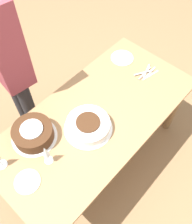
% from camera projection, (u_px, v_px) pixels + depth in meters
% --- Properties ---
extents(ground_plane, '(12.00, 12.00, 0.00)m').
position_uv_depth(ground_plane, '(96.00, 156.00, 2.44)').
color(ground_plane, '#8E6B47').
extents(dining_table, '(1.64, 0.79, 0.72)m').
position_uv_depth(dining_table, '(96.00, 123.00, 1.93)').
color(dining_table, '#9E754C').
rests_on(dining_table, ground_plane).
extents(cake_center_white, '(0.35, 0.35, 0.09)m').
position_uv_depth(cake_center_white, '(88.00, 125.00, 1.75)').
color(cake_center_white, white).
rests_on(cake_center_white, dining_table).
extents(cake_front_chocolate, '(0.32, 0.32, 0.12)m').
position_uv_depth(cake_front_chocolate, '(33.00, 133.00, 1.70)').
color(cake_front_chocolate, white).
rests_on(cake_front_chocolate, dining_table).
extents(wine_glass_near, '(0.06, 0.06, 0.20)m').
position_uv_depth(wine_glass_near, '(46.00, 152.00, 1.54)').
color(wine_glass_near, silver).
rests_on(wine_glass_near, dining_table).
extents(dessert_plate_left, '(0.20, 0.20, 0.01)m').
position_uv_depth(dessert_plate_left, '(122.00, 58.00, 2.17)').
color(dessert_plate_left, beige).
rests_on(dessert_plate_left, dining_table).
extents(dessert_plate_right, '(0.17, 0.17, 0.01)m').
position_uv_depth(dessert_plate_right, '(27.00, 182.00, 1.56)').
color(dessert_plate_right, beige).
rests_on(dessert_plate_right, dining_table).
extents(fork_pile, '(0.21, 0.12, 0.01)m').
position_uv_depth(fork_pile, '(147.00, 73.00, 2.07)').
color(fork_pile, silver).
rests_on(fork_pile, dining_table).
extents(person_cutting, '(0.27, 0.43, 1.67)m').
position_uv_depth(person_cutting, '(4.00, 55.00, 1.78)').
color(person_cutting, '#232328').
rests_on(person_cutting, ground_plane).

